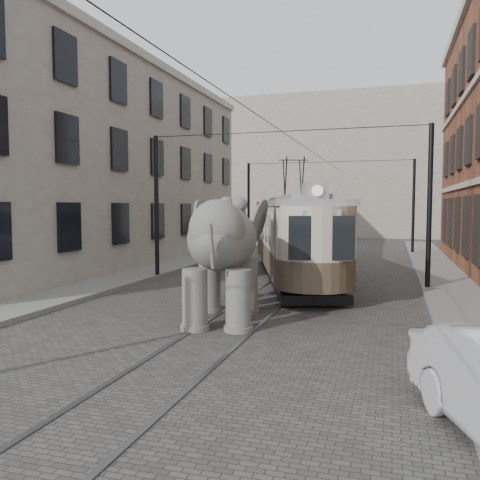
% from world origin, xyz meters
% --- Properties ---
extents(ground, '(120.00, 120.00, 0.00)m').
position_xyz_m(ground, '(0.00, 0.00, 0.00)').
color(ground, '#484542').
extents(tram_rails, '(1.54, 80.00, 0.02)m').
position_xyz_m(tram_rails, '(0.00, 0.00, 0.01)').
color(tram_rails, slate).
rests_on(tram_rails, ground).
extents(sidewalk_right, '(2.00, 60.00, 0.15)m').
position_xyz_m(sidewalk_right, '(6.00, 0.00, 0.07)').
color(sidewalk_right, slate).
rests_on(sidewalk_right, ground).
extents(sidewalk_left, '(2.00, 60.00, 0.15)m').
position_xyz_m(sidewalk_left, '(-6.50, 0.00, 0.07)').
color(sidewalk_left, slate).
rests_on(sidewalk_left, ground).
extents(stucco_building, '(7.00, 24.00, 10.00)m').
position_xyz_m(stucco_building, '(-11.00, 10.00, 5.00)').
color(stucco_building, gray).
rests_on(stucco_building, ground).
extents(distant_block, '(28.00, 10.00, 14.00)m').
position_xyz_m(distant_block, '(0.00, 40.00, 7.00)').
color(distant_block, gray).
rests_on(distant_block, ground).
extents(catenary, '(11.00, 30.20, 6.00)m').
position_xyz_m(catenary, '(-0.20, 5.00, 3.00)').
color(catenary, black).
rests_on(catenary, ground).
extents(tram, '(6.36, 12.89, 5.04)m').
position_xyz_m(tram, '(-0.08, 7.68, 2.52)').
color(tram, '#C0B49C').
rests_on(tram, ground).
extents(elephant, '(4.04, 6.02, 3.40)m').
position_xyz_m(elephant, '(-0.37, -0.54, 1.70)').
color(elephant, '#65625D').
rests_on(elephant, ground).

